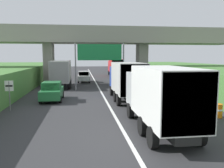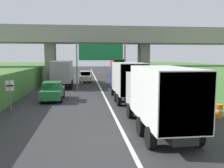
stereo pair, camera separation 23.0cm
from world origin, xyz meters
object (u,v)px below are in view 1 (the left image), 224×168
Objects in this scene: overhead_highway_sign at (100,55)px; truck_red at (115,67)px; car_green at (52,91)px; truck_black at (61,72)px; construction_barrel_3 at (218,111)px; car_white at (84,77)px; speed_limit_sign at (9,91)px; truck_silver at (160,95)px; truck_blue at (126,79)px.

overhead_highway_sign is 20.78m from truck_red.
truck_red is 28.12m from car_green.
construction_barrel_3 is (11.38, -16.90, -1.47)m from truck_black.
truck_red is 13.11m from car_white.
speed_limit_sign is 4.52m from car_green.
truck_red and truck_silver have the same top height.
overhead_highway_sign is 1.43× the size of car_green.
truck_blue is at bearing 90.37° from truck_silver.
car_green is (-4.83, -6.29, -3.24)m from overhead_highway_sign.
truck_red is at bearing 76.59° from overhead_highway_sign.
truck_blue and truck_black have the same top height.
truck_silver is 1.78× the size of car_green.
truck_silver is 1.78× the size of car_white.
truck_black is 8.11× the size of construction_barrel_3.
truck_silver is at bearing -155.56° from construction_barrel_3.
overhead_highway_sign is 0.81× the size of truck_blue.
car_green is (-0.08, -9.50, -1.08)m from truck_black.
overhead_highway_sign reaches higher than truck_red.
speed_limit_sign is 14.55m from construction_barrel_3.
overhead_highway_sign is at bearing 52.48° from car_green.
car_green is at bearing 174.52° from truck_blue.
truck_silver is 1.00× the size of truck_black.
truck_red is at bearing 59.55° from car_white.
truck_black reaches higher than car_white.
truck_red reaches higher than construction_barrel_3.
car_green is at bearing -127.52° from overhead_highway_sign.
car_green is (-6.68, 0.64, -1.08)m from truck_blue.
construction_barrel_3 is at bearing -54.74° from truck_blue.
car_white and car_green have the same top height.
overhead_highway_sign is 6.53× the size of construction_barrel_3.
truck_blue is at bearing -96.21° from truck_red.
truck_silver and truck_black have the same top height.
car_white is (5.57, 18.79, -0.62)m from speed_limit_sign.
construction_barrel_3 is at bearing -64.16° from overhead_highway_sign.
car_green is at bearing -101.22° from car_white.
truck_black is (-4.75, 3.21, -2.17)m from overhead_highway_sign.
car_green is at bearing 125.24° from truck_silver.
truck_silver is (9.31, -5.87, 0.46)m from speed_limit_sign.
truck_red is 19.41m from truck_black.
speed_limit_sign is (-7.40, -9.96, -2.62)m from overhead_highway_sign.
truck_silver is 24.97m from car_white.
truck_red reaches higher than speed_limit_sign.
truck_silver is 5.39m from construction_barrel_3.
overhead_highway_sign reaches higher than truck_black.
car_green is (-3.00, -15.13, 0.00)m from car_white.
truck_silver is at bearing -83.12° from overhead_highway_sign.
truck_black reaches higher than speed_limit_sign.
truck_silver is at bearing -32.25° from speed_limit_sign.
speed_limit_sign is at bearing -126.61° from overhead_highway_sign.
truck_red is 36.05m from truck_silver.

